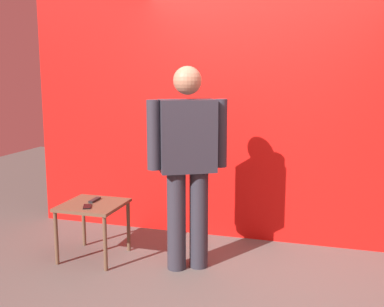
% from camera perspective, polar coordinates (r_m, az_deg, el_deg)
% --- Properties ---
extents(ground_plane, '(12.00, 12.00, 0.00)m').
position_cam_1_polar(ground_plane, '(3.88, 6.21, -16.80)').
color(ground_plane, '#59544F').
extents(back_wall_red, '(5.23, 0.12, 2.63)m').
position_cam_1_polar(back_wall_red, '(4.79, 9.40, 4.66)').
color(back_wall_red, red).
rests_on(back_wall_red, ground_plane).
extents(standing_person, '(0.68, 0.44, 1.80)m').
position_cam_1_polar(standing_person, '(4.03, -0.55, -0.57)').
color(standing_person, '#2D2D38').
rests_on(standing_person, ground_plane).
extents(side_table, '(0.55, 0.55, 0.53)m').
position_cam_1_polar(side_table, '(4.49, -12.09, -6.93)').
color(side_table, brown).
rests_on(side_table, ground_plane).
extents(cell_phone, '(0.12, 0.16, 0.01)m').
position_cam_1_polar(cell_phone, '(4.36, -12.75, -6.37)').
color(cell_phone, black).
rests_on(cell_phone, side_table).
extents(tv_remote, '(0.05, 0.17, 0.02)m').
position_cam_1_polar(tv_remote, '(4.54, -11.89, -5.61)').
color(tv_remote, black).
rests_on(tv_remote, side_table).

